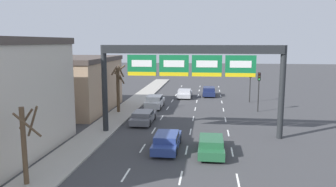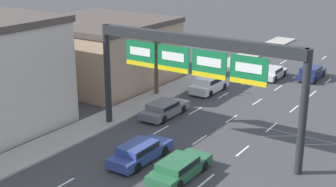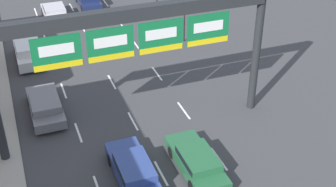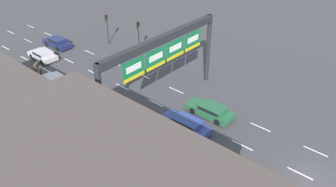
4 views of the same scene
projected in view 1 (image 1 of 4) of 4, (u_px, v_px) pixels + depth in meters
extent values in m
cube|color=white|center=(126.00, 175.00, 19.58)|extent=(0.12, 2.00, 0.01)
cube|color=white|center=(143.00, 148.00, 24.48)|extent=(0.12, 2.00, 0.01)
cube|color=white|center=(154.00, 130.00, 29.38)|extent=(0.12, 2.00, 0.01)
cube|color=white|center=(162.00, 118.00, 34.28)|extent=(0.12, 2.00, 0.01)
cube|color=white|center=(168.00, 108.00, 39.18)|extent=(0.12, 2.00, 0.01)
cube|color=white|center=(172.00, 101.00, 44.08)|extent=(0.12, 2.00, 0.01)
cube|color=white|center=(176.00, 95.00, 48.98)|extent=(0.12, 2.00, 0.01)
cube|color=white|center=(179.00, 90.00, 53.88)|extent=(0.12, 2.00, 0.01)
cube|color=white|center=(182.00, 86.00, 58.78)|extent=(0.12, 2.00, 0.01)
cube|color=white|center=(181.00, 178.00, 19.17)|extent=(0.12, 2.00, 0.01)
cube|color=white|center=(187.00, 150.00, 24.07)|extent=(0.12, 2.00, 0.01)
cube|color=white|center=(190.00, 132.00, 28.97)|extent=(0.12, 2.00, 0.01)
cube|color=white|center=(193.00, 119.00, 33.87)|extent=(0.12, 2.00, 0.01)
cube|color=white|center=(195.00, 109.00, 38.77)|extent=(0.12, 2.00, 0.01)
cube|color=white|center=(197.00, 101.00, 43.67)|extent=(0.12, 2.00, 0.01)
cube|color=white|center=(198.00, 95.00, 48.57)|extent=(0.12, 2.00, 0.01)
cube|color=white|center=(199.00, 90.00, 53.47)|extent=(0.12, 2.00, 0.01)
cube|color=white|center=(200.00, 86.00, 58.37)|extent=(0.12, 2.00, 0.01)
cube|color=white|center=(238.00, 181.00, 18.77)|extent=(0.12, 2.00, 0.01)
cube|color=white|center=(232.00, 152.00, 23.67)|extent=(0.12, 2.00, 0.01)
cube|color=white|center=(228.00, 133.00, 28.57)|extent=(0.12, 2.00, 0.01)
cube|color=white|center=(225.00, 120.00, 33.47)|extent=(0.12, 2.00, 0.01)
cube|color=white|center=(223.00, 110.00, 38.37)|extent=(0.12, 2.00, 0.01)
cube|color=white|center=(222.00, 102.00, 43.27)|extent=(0.12, 2.00, 0.01)
cube|color=white|center=(221.00, 96.00, 48.17)|extent=(0.12, 2.00, 0.01)
cube|color=white|center=(220.00, 91.00, 53.07)|extent=(0.12, 2.00, 0.01)
cube|color=white|center=(219.00, 87.00, 57.97)|extent=(0.12, 2.00, 0.01)
cylinder|color=#232628|center=(105.00, 89.00, 28.25)|extent=(0.48, 0.48, 7.62)
cylinder|color=#232628|center=(282.00, 93.00, 26.44)|extent=(0.48, 0.48, 7.62)
cube|color=#232628|center=(191.00, 49.00, 26.80)|extent=(14.80, 0.60, 0.70)
cube|color=#116B38|center=(142.00, 65.00, 27.17)|extent=(2.43, 0.08, 1.73)
cube|color=white|center=(142.00, 63.00, 27.10)|extent=(1.70, 0.02, 0.55)
cube|color=yellow|center=(142.00, 74.00, 27.24)|extent=(2.39, 0.02, 0.31)
cube|color=#116B38|center=(174.00, 66.00, 26.84)|extent=(2.43, 0.08, 1.73)
cube|color=white|center=(174.00, 64.00, 26.77)|extent=(1.70, 0.02, 0.55)
cube|color=yellow|center=(174.00, 74.00, 26.91)|extent=(2.39, 0.02, 0.31)
cube|color=#116B38|center=(207.00, 66.00, 26.51)|extent=(2.43, 0.08, 1.73)
cube|color=white|center=(207.00, 64.00, 26.44)|extent=(1.70, 0.02, 0.55)
cube|color=yellow|center=(207.00, 75.00, 26.58)|extent=(2.39, 0.02, 0.31)
cube|color=#116B38|center=(241.00, 66.00, 26.18)|extent=(2.43, 0.08, 1.73)
cube|color=white|center=(241.00, 64.00, 26.11)|extent=(1.70, 0.02, 0.55)
cube|color=yellow|center=(240.00, 75.00, 26.25)|extent=(2.39, 0.02, 0.31)
cube|color=tan|center=(58.00, 86.00, 37.78)|extent=(11.84, 12.00, 5.67)
cube|color=#4C423D|center=(57.00, 59.00, 37.29)|extent=(12.08, 12.24, 0.50)
cube|color=#235B38|center=(211.00, 146.00, 23.40)|extent=(1.77, 4.69, 0.59)
cube|color=#235B38|center=(211.00, 140.00, 23.05)|extent=(1.63, 2.44, 0.43)
cube|color=black|center=(211.00, 140.00, 23.05)|extent=(1.66, 2.25, 0.31)
cylinder|color=black|center=(200.00, 142.00, 24.90)|extent=(0.22, 0.66, 0.66)
cylinder|color=black|center=(222.00, 143.00, 24.71)|extent=(0.22, 0.66, 0.66)
cylinder|color=black|center=(199.00, 155.00, 22.15)|extent=(0.22, 0.66, 0.66)
cylinder|color=black|center=(223.00, 156.00, 21.95)|extent=(0.22, 0.66, 0.66)
cube|color=navy|center=(167.00, 142.00, 24.24)|extent=(1.75, 4.80, 0.61)
cube|color=navy|center=(167.00, 137.00, 23.87)|extent=(1.61, 2.50, 0.46)
cube|color=black|center=(167.00, 137.00, 23.87)|extent=(1.65, 2.30, 0.33)
cylinder|color=black|center=(160.00, 139.00, 25.77)|extent=(0.22, 0.66, 0.66)
cylinder|color=black|center=(179.00, 139.00, 25.58)|extent=(0.22, 0.66, 0.66)
cylinder|color=black|center=(153.00, 151.00, 22.95)|extent=(0.22, 0.66, 0.66)
cylinder|color=black|center=(176.00, 151.00, 22.76)|extent=(0.22, 0.66, 0.66)
cube|color=silver|center=(155.00, 103.00, 39.50)|extent=(1.84, 4.50, 0.74)
cube|color=silver|center=(154.00, 98.00, 39.13)|extent=(1.69, 2.34, 0.56)
cube|color=black|center=(154.00, 98.00, 39.13)|extent=(1.73, 2.15, 0.40)
cylinder|color=black|center=(150.00, 103.00, 40.96)|extent=(0.22, 0.66, 0.66)
cylinder|color=black|center=(163.00, 103.00, 40.76)|extent=(0.22, 0.66, 0.66)
cylinder|color=black|center=(146.00, 107.00, 38.32)|extent=(0.22, 0.66, 0.66)
cylinder|color=black|center=(160.00, 107.00, 38.11)|extent=(0.22, 0.66, 0.66)
cube|color=#19234C|center=(209.00, 92.00, 48.17)|extent=(1.78, 4.44, 0.62)
cube|color=#19234C|center=(209.00, 89.00, 47.82)|extent=(1.63, 2.31, 0.50)
cube|color=black|center=(209.00, 89.00, 47.82)|extent=(1.67, 2.13, 0.36)
cylinder|color=black|center=(204.00, 92.00, 49.60)|extent=(0.22, 0.66, 0.66)
cylinder|color=black|center=(214.00, 92.00, 49.41)|extent=(0.22, 0.66, 0.66)
cylinder|color=black|center=(203.00, 95.00, 46.99)|extent=(0.22, 0.66, 0.66)
cylinder|color=black|center=(215.00, 95.00, 46.79)|extent=(0.22, 0.66, 0.66)
cube|color=#B7B7BC|center=(185.00, 94.00, 46.62)|extent=(1.90, 4.15, 0.56)
cube|color=#B7B7BC|center=(185.00, 91.00, 46.29)|extent=(1.75, 2.16, 0.44)
cube|color=black|center=(185.00, 91.00, 46.29)|extent=(1.79, 1.99, 0.32)
cylinder|color=black|center=(179.00, 94.00, 47.97)|extent=(0.22, 0.66, 0.66)
cylinder|color=black|center=(191.00, 94.00, 47.75)|extent=(0.22, 0.66, 0.66)
cylinder|color=black|center=(178.00, 97.00, 45.52)|extent=(0.22, 0.66, 0.66)
cylinder|color=black|center=(190.00, 97.00, 45.31)|extent=(0.22, 0.66, 0.66)
cube|color=slate|center=(144.00, 118.00, 32.05)|extent=(1.84, 4.64, 0.59)
cube|color=slate|center=(143.00, 114.00, 31.69)|extent=(1.70, 2.41, 0.43)
cube|color=black|center=(143.00, 114.00, 31.69)|extent=(1.73, 2.22, 0.31)
cylinder|color=black|center=(138.00, 116.00, 33.54)|extent=(0.22, 0.66, 0.66)
cylinder|color=black|center=(154.00, 117.00, 33.33)|extent=(0.22, 0.66, 0.66)
cylinder|color=black|center=(132.00, 123.00, 30.81)|extent=(0.22, 0.66, 0.66)
cylinder|color=black|center=(149.00, 123.00, 30.61)|extent=(0.22, 0.66, 0.66)
cylinder|color=black|center=(250.00, 90.00, 42.80)|extent=(0.12, 0.12, 3.28)
cube|color=black|center=(250.00, 74.00, 42.48)|extent=(0.30, 0.24, 0.90)
sphere|color=#3D0E0C|center=(251.00, 72.00, 42.30)|extent=(0.20, 0.20, 0.20)
sphere|color=#412F0C|center=(251.00, 74.00, 42.35)|extent=(0.20, 0.20, 0.20)
sphere|color=green|center=(251.00, 76.00, 42.39)|extent=(0.20, 0.20, 0.20)
cylinder|color=black|center=(258.00, 96.00, 37.01)|extent=(0.12, 0.12, 3.57)
cube|color=black|center=(259.00, 77.00, 36.66)|extent=(0.30, 0.24, 0.90)
sphere|color=#3D0E0C|center=(259.00, 74.00, 36.49)|extent=(0.20, 0.20, 0.20)
sphere|color=#412F0C|center=(259.00, 77.00, 36.54)|extent=(0.20, 0.20, 0.20)
sphere|color=green|center=(259.00, 79.00, 36.58)|extent=(0.20, 0.20, 0.20)
cylinder|color=brown|center=(24.00, 146.00, 17.70)|extent=(0.28, 0.28, 4.30)
cylinder|color=brown|center=(27.00, 125.00, 17.03)|extent=(0.99, 1.21, 1.55)
cylinder|color=brown|center=(33.00, 121.00, 17.94)|extent=(1.11, 0.78, 1.89)
cylinder|color=brown|center=(26.00, 119.00, 17.86)|extent=(0.88, 0.15, 1.17)
cylinder|color=brown|center=(118.00, 90.00, 36.16)|extent=(0.36, 0.36, 4.91)
cylinder|color=brown|center=(117.00, 75.00, 35.56)|extent=(0.83, 0.29, 1.12)
cylinder|color=brown|center=(114.00, 71.00, 36.04)|extent=(0.52, 1.03, 0.94)
cylinder|color=brown|center=(122.00, 80.00, 35.83)|extent=(0.36, 1.11, 1.06)
cylinder|color=brown|center=(120.00, 70.00, 36.40)|extent=(1.34, 0.33, 1.05)
cylinder|color=brown|center=(121.00, 71.00, 35.63)|extent=(0.50, 1.01, 1.30)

